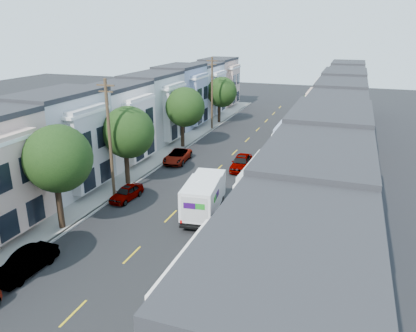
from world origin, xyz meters
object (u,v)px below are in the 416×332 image
tree_far_r (308,107)px  parked_right_a (195,273)px  parked_left_d (177,156)px  tree_d (184,107)px  tree_e (221,92)px  fedex_truck (204,195)px  tree_b (57,159)px  tree_c (127,132)px  parked_right_d (291,129)px  lead_sedan (241,163)px  parked_right_c (279,148)px  utility_pole_far (212,93)px  motorcycle (173,315)px  utility_pole_near (110,139)px  parked_left_c (127,193)px  parked_right_b (226,225)px  parked_left_b (26,263)px

tree_far_r → parked_right_a: (-1.99, -36.47, -3.23)m
parked_left_d → tree_d: bearing=99.4°
tree_e → fedex_truck: tree_e is taller
tree_b → tree_c: 9.38m
parked_left_d → parked_right_d: size_ratio=0.85×
lead_sedan → parked_right_d: parked_right_d is taller
parked_right_a → parked_right_c: size_ratio=0.92×
tree_e → parked_right_c: tree_e is taller
tree_far_r → utility_pole_far: size_ratio=0.54×
fedex_truck → motorcycle: 12.38m
tree_b → utility_pole_near: bearing=90.0°
parked_left_c → parked_right_c: parked_right_c is taller
tree_b → parked_right_c: size_ratio=1.72×
utility_pole_near → parked_right_b: size_ratio=2.29×
utility_pole_near → utility_pole_far: size_ratio=1.00×
tree_b → parked_right_c: (11.20, 23.97, -4.80)m
tree_b → utility_pole_near: (0.00, 6.52, -0.28)m
utility_pole_far → fedex_truck: 28.39m
parked_left_d → parked_right_d: (9.80, 16.14, 0.12)m
tree_e → motorcycle: tree_e is taller
fedex_truck → lead_sedan: 11.31m
tree_e → parked_right_d: size_ratio=1.26×
parked_left_d → parked_right_a: 22.13m
tree_c → parked_left_d: tree_c is taller
parked_right_d → utility_pole_far: bearing=-173.6°
tree_d → tree_e: tree_d is taller
fedex_truck → parked_right_d: (2.57, 27.47, -0.88)m
tree_far_r → fedex_truck: (-4.57, -27.95, -2.20)m
utility_pole_near → parked_left_c: utility_pole_near is taller
lead_sedan → tree_b: bearing=-120.0°
parked_left_b → parked_left_c: size_ratio=1.08×
parked_left_d → parked_right_b: parked_right_b is taller
parked_left_c → parked_right_d: parked_right_d is taller
tree_b → tree_c: tree_b is taller
tree_c → parked_left_c: tree_c is taller
utility_pole_near → parked_right_d: (11.20, 26.65, -4.38)m
utility_pole_near → parked_right_c: 21.22m
tree_far_r → lead_sedan: 17.57m
parked_left_b → tree_d: bearing=94.4°
lead_sedan → parked_left_d: 7.20m
parked_right_b → motorcycle: 9.56m
utility_pole_near → parked_right_b: (11.20, -3.27, -4.44)m
tree_d → tree_far_r: tree_d is taller
parked_right_c → tree_b: bearing=-111.3°
parked_left_c → parked_right_b: size_ratio=0.87×
fedex_truck → lead_sedan: size_ratio=1.31×
tree_far_r → parked_right_d: size_ratio=0.98×
utility_pole_near → fedex_truck: 9.35m
parked_right_b → parked_right_d: parked_right_d is taller
parked_right_a → motorcycle: (0.23, -3.49, -0.20)m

